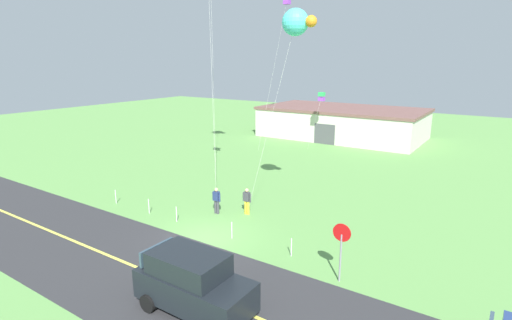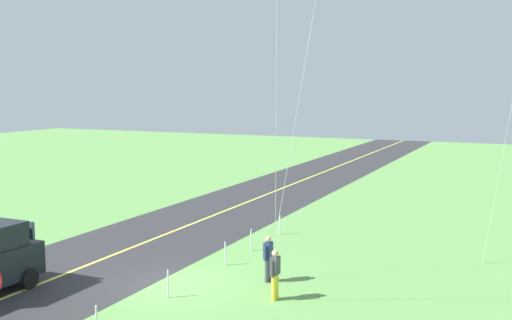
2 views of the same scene
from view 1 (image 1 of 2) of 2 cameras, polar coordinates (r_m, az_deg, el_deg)
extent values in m
cube|color=#60994C|center=(21.04, -7.30, -11.13)|extent=(120.00, 120.00, 0.10)
cube|color=#2D2D30|center=(18.54, -15.68, -15.08)|extent=(120.00, 7.00, 0.00)
cube|color=#E5E04C|center=(18.53, -15.68, -15.07)|extent=(120.00, 0.16, 0.00)
cube|color=black|center=(15.14, -8.78, -17.95)|extent=(4.40, 1.90, 1.10)
cube|color=black|center=(14.81, -9.67, -14.50)|extent=(2.73, 1.75, 0.80)
cube|color=#334756|center=(14.17, -6.33, -15.79)|extent=(0.10, 1.62, 0.64)
cube|color=#334756|center=(15.86, -14.06, -12.71)|extent=(0.10, 1.62, 0.60)
cylinder|color=black|center=(15.28, -1.92, -19.88)|extent=(0.68, 0.22, 0.68)
cylinder|color=black|center=(16.86, -10.21, -16.58)|extent=(0.68, 0.22, 0.68)
cylinder|color=black|center=(15.77, -15.25, -19.24)|extent=(0.68, 0.22, 0.68)
cylinder|color=gray|center=(17.02, 12.04, -13.63)|extent=(0.08, 0.08, 2.10)
cylinder|color=red|center=(16.53, 12.25, -10.17)|extent=(0.76, 0.04, 0.76)
cylinder|color=white|center=(16.55, 12.28, -10.14)|extent=(0.62, 0.01, 0.62)
cylinder|color=#3F3F47|center=(23.93, -5.84, -6.69)|extent=(0.16, 0.16, 0.82)
cylinder|color=#3F3F47|center=(23.82, -5.50, -6.78)|extent=(0.16, 0.16, 0.82)
cube|color=navy|center=(23.64, -5.71, -5.17)|extent=(0.36, 0.22, 0.56)
cylinder|color=navy|center=(23.80, -6.16, -5.17)|extent=(0.10, 0.10, 0.52)
cylinder|color=navy|center=(23.51, -5.26, -5.40)|extent=(0.10, 0.10, 0.52)
sphere|color=#D8AD84|center=(23.51, -5.74, -4.27)|extent=(0.22, 0.22, 0.22)
cylinder|color=yellow|center=(23.72, -1.49, -6.81)|extent=(0.16, 0.16, 0.82)
cylinder|color=yellow|center=(23.62, -1.13, -6.90)|extent=(0.16, 0.16, 0.82)
cube|color=#3F3F47|center=(23.43, -1.32, -5.28)|extent=(0.36, 0.22, 0.56)
cylinder|color=#3F3F47|center=(23.58, -1.80, -5.28)|extent=(0.10, 0.10, 0.52)
cylinder|color=#3F3F47|center=(23.32, -0.84, -5.50)|extent=(0.10, 0.10, 0.52)
sphere|color=#D8AD84|center=(23.30, -1.33, -4.37)|extent=(0.22, 0.22, 0.22)
cylinder|color=silver|center=(23.65, -6.31, 10.31)|extent=(1.78, 1.89, 14.69)
cylinder|color=silver|center=(22.15, 1.95, 5.08)|extent=(2.42, 1.06, 10.81)
sphere|color=#4CD8D8|center=(21.81, 5.69, 19.12)|extent=(1.40, 1.40, 1.40)
sphere|color=orange|center=(21.40, 7.94, 19.15)|extent=(0.60, 0.60, 0.60)
cylinder|color=silver|center=(40.84, 8.41, 5.23)|extent=(0.70, 1.44, 5.33)
cube|color=green|center=(41.00, 9.42, 9.33)|extent=(0.56, 0.56, 0.36)
cube|color=purple|center=(41.05, 9.39, 8.63)|extent=(0.56, 0.56, 0.36)
cylinder|color=silver|center=(39.64, 2.31, 11.70)|extent=(2.23, 1.52, 14.41)
cube|color=purple|center=(40.04, 4.47, 21.67)|extent=(0.56, 0.56, 0.36)
cylinder|color=silver|center=(32.08, -6.18, 12.46)|extent=(1.69, 2.00, 15.98)
cube|color=beige|center=(48.21, 12.26, 5.13)|extent=(18.00, 10.00, 3.20)
cube|color=brown|center=(47.98, 12.37, 7.19)|extent=(18.36, 10.20, 0.30)
cube|color=#4C4C51|center=(43.78, 9.83, 3.69)|extent=(2.40, 0.12, 2.20)
cylinder|color=silver|center=(26.89, -19.52, -5.00)|extent=(0.05, 0.05, 0.90)
cylinder|color=silver|center=(24.60, -15.15, -6.44)|extent=(0.05, 0.05, 0.90)
cylinder|color=silver|center=(23.03, -11.36, -7.65)|extent=(0.05, 0.05, 0.90)
cylinder|color=silver|center=(20.63, -3.50, -10.03)|extent=(0.05, 0.05, 0.90)
cylinder|color=silver|center=(18.93, 5.10, -12.39)|extent=(0.05, 0.05, 0.90)
camera|label=2|loc=(25.76, 43.48, 5.24)|focal=42.86mm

